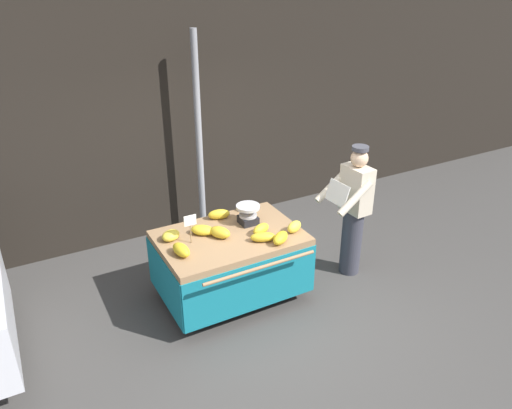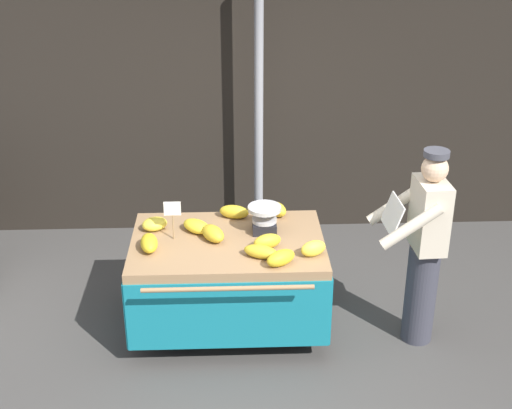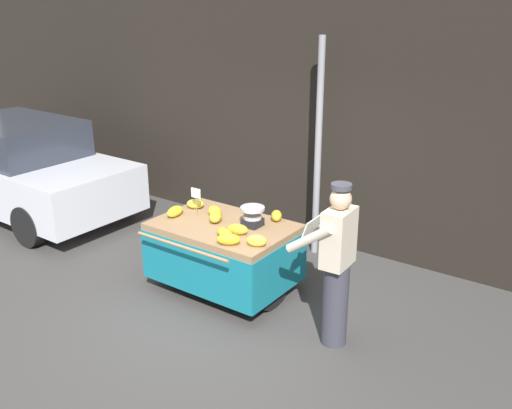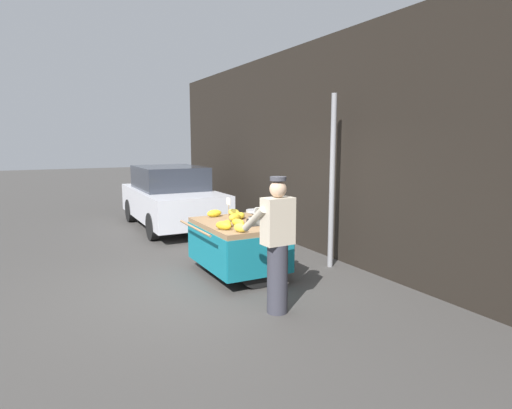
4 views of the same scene
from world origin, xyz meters
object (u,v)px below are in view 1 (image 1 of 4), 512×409
banana_bunch_7 (280,238)px  banana_bunch_5 (263,237)px  banana_bunch_0 (261,229)px  banana_bunch_3 (171,235)px  vendor_person (353,211)px  banana_cart (230,252)px  banana_bunch_4 (203,230)px  banana_bunch_2 (219,214)px  banana_bunch_1 (246,206)px  banana_bunch_8 (294,227)px  banana_bunch_9 (220,232)px  street_pole (199,141)px  price_sign (190,223)px  banana_bunch_6 (181,250)px  weighing_scale (248,214)px

banana_bunch_7 → banana_bunch_5: bearing=139.6°
banana_bunch_0 → banana_bunch_3: 1.01m
vendor_person → banana_cart: bearing=172.1°
banana_cart → banana_bunch_4: bearing=148.3°
banana_bunch_2 → banana_bunch_0: bearing=-65.1°
banana_bunch_1 → banana_bunch_7: size_ratio=0.82×
banana_bunch_8 → banana_bunch_9: banana_bunch_8 is taller
banana_bunch_7 → banana_bunch_3: bearing=148.2°
banana_cart → banana_bunch_9: banana_bunch_9 is taller
street_pole → banana_bunch_8: 1.98m
banana_bunch_0 → banana_bunch_3: size_ratio=1.09×
banana_cart → price_sign: bearing=174.7°
banana_cart → banana_bunch_0: banana_bunch_0 is taller
vendor_person → banana_bunch_5: bearing=-176.6°
banana_bunch_4 → vendor_person: (1.84, -0.38, -0.04)m
banana_bunch_5 → banana_bunch_6: banana_bunch_6 is taller
banana_cart → banana_bunch_3: bearing=160.8°
banana_bunch_8 → banana_bunch_6: bearing=173.6°
banana_cart → weighing_scale: (0.31, 0.15, 0.35)m
weighing_scale → banana_bunch_7: size_ratio=1.10×
street_pole → price_sign: street_pole is taller
street_pole → banana_bunch_9: (-0.45, -1.59, -0.53)m
banana_cart → street_pole: bearing=78.4°
banana_bunch_0 → price_sign: bearing=166.1°
banana_bunch_1 → banana_bunch_4: bearing=-157.5°
banana_bunch_5 → banana_bunch_6: 0.91m
banana_bunch_2 → banana_bunch_5: size_ratio=0.95×
banana_bunch_2 → banana_bunch_8: 0.93m
weighing_scale → banana_bunch_8: size_ratio=1.30×
weighing_scale → vendor_person: vendor_person is taller
weighing_scale → banana_bunch_9: weighing_scale is taller
banana_bunch_0 → banana_bunch_2: bearing=114.9°
banana_cart → banana_bunch_6: 0.71m
banana_bunch_1 → banana_bunch_6: size_ratio=0.78×
banana_bunch_5 → banana_bunch_7: banana_bunch_7 is taller
banana_bunch_6 → weighing_scale: bearing=16.8°
banana_bunch_2 → vendor_person: vendor_person is taller
banana_bunch_4 → banana_bunch_9: banana_bunch_9 is taller
weighing_scale → banana_bunch_1: 0.33m
banana_bunch_0 → banana_bunch_1: (0.12, 0.60, -0.00)m
banana_bunch_5 → banana_bunch_9: 0.49m
banana_bunch_2 → banana_bunch_4: 0.41m
banana_bunch_6 → street_pole: bearing=61.1°
price_sign → banana_bunch_5: size_ratio=1.23×
banana_bunch_0 → banana_bunch_2: banana_bunch_0 is taller
banana_cart → price_sign: size_ratio=4.78×
weighing_scale → price_sign: 0.78m
banana_bunch_5 → banana_bunch_6: (-0.89, 0.16, 0.01)m
banana_bunch_4 → street_pole: bearing=67.8°
price_sign → banana_bunch_3: bearing=134.9°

